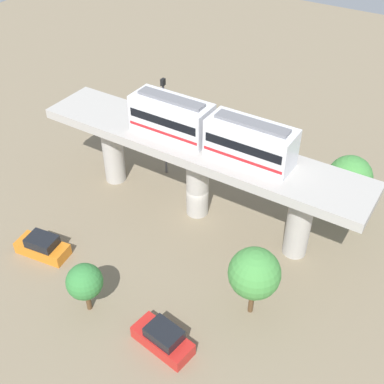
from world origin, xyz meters
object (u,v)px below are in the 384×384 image
at_px(train, 209,129).
at_px(parked_car_orange, 43,247).
at_px(tree_near_viaduct, 85,282).
at_px(tree_mid_lot, 254,274).
at_px(tree_far_corner, 350,178).
at_px(signal_post, 165,124).
at_px(parked_car_red, 163,339).

bearing_deg(train, parked_car_orange, -38.87).
relative_size(tree_near_viaduct, tree_mid_lot, 0.72).
bearing_deg(train, tree_mid_lot, 47.45).
bearing_deg(tree_far_corner, tree_near_viaduct, -31.29).
height_order(tree_mid_lot, signal_post, signal_post).
bearing_deg(tree_far_corner, signal_post, -79.69).
distance_m(parked_car_orange, parked_car_red, 13.04).
relative_size(train, tree_mid_lot, 2.39).
bearing_deg(tree_mid_lot, train, -132.55).
xyz_separation_m(train, parked_car_orange, (10.81, -8.72, -8.02)).
bearing_deg(signal_post, train, 62.84).
height_order(tree_far_corner, signal_post, signal_post).
bearing_deg(tree_far_corner, tree_mid_lot, -8.41).
height_order(train, tree_mid_lot, train).
height_order(train, tree_near_viaduct, train).
height_order(parked_car_orange, signal_post, signal_post).
bearing_deg(parked_car_orange, parked_car_red, 73.20).
distance_m(parked_car_red, tree_mid_lot, 7.35).
distance_m(tree_mid_lot, signal_post, 17.90).
bearing_deg(train, tree_far_corner, 123.17).
height_order(train, signal_post, train).
distance_m(train, tree_near_viaduct, 14.45).
bearing_deg(signal_post, tree_far_corner, 100.31).
xyz_separation_m(parked_car_red, tree_far_corner, (-19.12, 5.58, 3.25)).
bearing_deg(tree_near_viaduct, tree_far_corner, 148.71).
bearing_deg(tree_near_viaduct, parked_car_orange, -107.98).
bearing_deg(tree_near_viaduct, tree_mid_lot, 120.94).
distance_m(train, signal_post, 8.16).
relative_size(parked_car_red, tree_near_viaduct, 1.09).
height_order(parked_car_orange, tree_near_viaduct, tree_near_viaduct).
distance_m(tree_far_corner, signal_post, 16.72).
relative_size(parked_car_orange, signal_post, 0.45).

